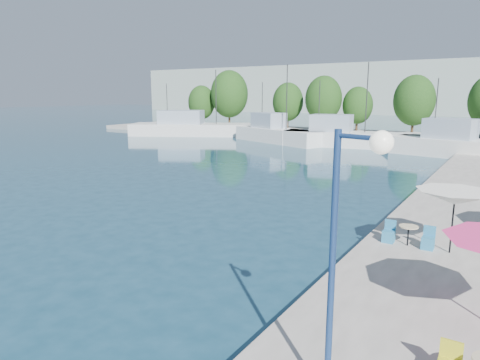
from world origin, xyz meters
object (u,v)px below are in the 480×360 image
Objects in this scene: trawler_01 at (199,128)px; street_lamp at (350,223)px; umbrella_white at (455,197)px; trawler_03 at (347,138)px; trawler_04 at (469,147)px; trawler_02 at (277,134)px.

trawler_01 is 4.32× the size of street_lamp.
umbrella_white is at bearing -69.86° from trawler_01.
trawler_01 is 24.06m from trawler_03.
trawler_04 is 40.92m from street_lamp.
trawler_03 is at bearing 114.37° from umbrella_white.
trawler_02 is 41.65m from umbrella_white.
umbrella_white is at bearing -74.98° from trawler_03.
trawler_01 and trawler_02 have the same top height.
trawler_01 is at bearing -166.20° from trawler_02.
trawler_04 is (37.17, -4.50, 0.00)m from trawler_01.
trawler_04 is at bearing -20.68° from trawler_03.
street_lamp is at bearing -77.26° from trawler_04.
trawler_01 is 1.33× the size of trawler_03.
trawler_02 is 0.92× the size of trawler_04.
trawler_03 is at bearing 179.26° from trawler_04.
trawler_04 is at bearing 16.05° from trawler_02.
trawler_03 is at bearing 23.69° from trawler_02.
street_lamp is (24.08, -43.15, 3.02)m from trawler_02.
trawler_01 and trawler_04 have the same top height.
trawler_02 is at bearing -35.91° from trawler_01.
trawler_02 is 22.68m from trawler_04.
trawler_04 is at bearing -34.55° from trawler_01.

